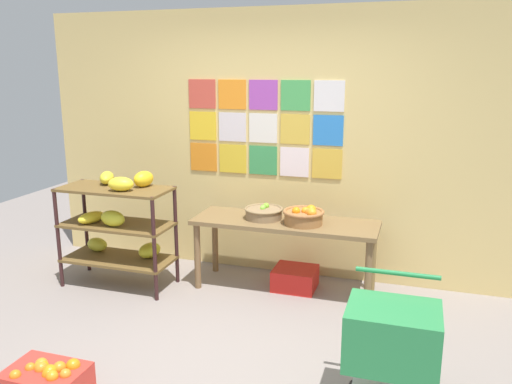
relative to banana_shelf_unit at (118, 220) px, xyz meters
The scene contains 9 objects.
ground 1.77m from the banana_shelf_unit, 37.75° to the right, with size 9.59×9.59×0.00m, color gray.
back_wall_with_art 1.67m from the banana_shelf_unit, 31.99° to the left, with size 4.90×0.07×2.62m.
banana_shelf_unit is the anchor object (origin of this frame).
display_table 1.59m from the banana_shelf_unit, 13.09° to the left, with size 1.71×0.56×0.68m.
fruit_basket_back_right 1.39m from the banana_shelf_unit, 15.46° to the left, with size 0.36×0.36×0.13m.
fruit_basket_back_left 1.76m from the banana_shelf_unit, 10.03° to the left, with size 0.37×0.37×0.18m.
produce_crate_under_table 1.77m from the banana_shelf_unit, 14.02° to the left, with size 0.40×0.36×0.20m, color red.
orange_crate_foreground 1.88m from the banana_shelf_unit, 73.00° to the right, with size 0.50×0.34×0.25m.
shopping_cart 2.89m from the banana_shelf_unit, 25.22° to the right, with size 0.54×0.47×0.83m.
Camera 1 is at (1.38, -3.10, 2.06)m, focal length 36.48 mm.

